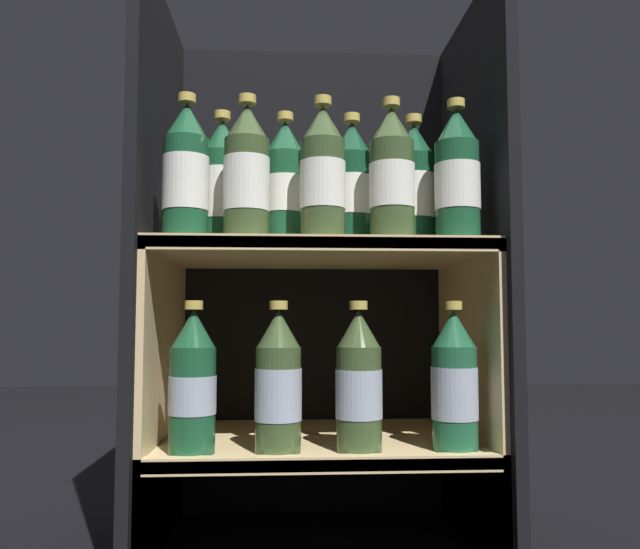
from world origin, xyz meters
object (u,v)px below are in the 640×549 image
(bottle_upper_front_2, at_px, (323,177))
(bottle_lower_front_2, at_px, (359,384))
(bottle_upper_front_4, at_px, (457,178))
(bottle_lower_front_3, at_px, (454,384))
(bottle_upper_back_2, at_px, (352,188))
(bottle_upper_back_3, at_px, (414,189))
(bottle_upper_front_0, at_px, (186,175))
(bottle_upper_front_1, at_px, (247,176))
(bottle_lower_front_1, at_px, (278,385))
(bottle_upper_front_3, at_px, (392,177))
(bottle_upper_back_0, at_px, (221,187))
(bottle_lower_front_0, at_px, (193,384))
(bottle_upper_back_1, at_px, (285,187))

(bottle_upper_front_2, xyz_separation_m, bottle_lower_front_2, (0.06, -0.00, -0.34))
(bottle_upper_front_4, height_order, bottle_lower_front_3, bottle_upper_front_4)
(bottle_upper_front_2, xyz_separation_m, bottle_upper_back_2, (0.06, 0.08, 0.00))
(bottle_upper_back_2, relative_size, bottle_upper_back_3, 1.00)
(bottle_upper_front_0, xyz_separation_m, bottle_upper_front_1, (0.10, 0.00, -0.00))
(bottle_upper_front_0, relative_size, bottle_upper_front_4, 1.00)
(bottle_upper_back_3, xyz_separation_m, bottle_lower_front_1, (-0.24, -0.08, -0.34))
(bottle_upper_front_0, distance_m, bottle_upper_front_1, 0.10)
(bottle_upper_back_2, distance_m, bottle_lower_front_2, 0.35)
(bottle_upper_front_1, xyz_separation_m, bottle_lower_front_1, (0.05, -0.00, -0.34))
(bottle_upper_front_3, bearing_deg, bottle_lower_front_2, -180.00)
(bottle_lower_front_1, bearing_deg, bottle_lower_front_2, -0.00)
(bottle_lower_front_2, bearing_deg, bottle_upper_back_0, 160.25)
(bottle_lower_front_0, bearing_deg, bottle_upper_back_1, 29.94)
(bottle_upper_front_2, height_order, bottle_lower_front_3, bottle_upper_front_2)
(bottle_upper_front_0, relative_size, bottle_lower_front_2, 1.00)
(bottle_upper_front_2, distance_m, bottle_lower_front_3, 0.40)
(bottle_upper_back_2, xyz_separation_m, bottle_lower_front_2, (0.00, -0.08, -0.34))
(bottle_upper_front_2, distance_m, bottle_lower_front_0, 0.39)
(bottle_upper_back_1, distance_m, bottle_upper_back_3, 0.23)
(bottle_upper_front_4, bearing_deg, bottle_upper_front_0, 180.00)
(bottle_upper_front_1, relative_size, bottle_lower_front_1, 1.00)
(bottle_upper_front_0, height_order, bottle_upper_back_0, same)
(bottle_lower_front_2, bearing_deg, bottle_lower_front_3, 0.00)
(bottle_upper_back_0, height_order, bottle_upper_back_1, same)
(bottle_upper_back_1, relative_size, bottle_lower_front_3, 1.00)
(bottle_upper_front_1, bearing_deg, bottle_upper_back_3, 15.81)
(bottle_upper_front_3, bearing_deg, bottle_upper_front_2, 180.00)
(bottle_upper_front_1, bearing_deg, bottle_upper_front_2, -0.00)
(bottle_upper_front_2, bearing_deg, bottle_lower_front_0, 180.00)
(bottle_upper_front_0, xyz_separation_m, bottle_upper_back_2, (0.28, 0.08, 0.00))
(bottle_upper_back_2, bearing_deg, bottle_upper_front_1, -155.42)
(bottle_upper_front_1, xyz_separation_m, bottle_lower_front_2, (0.18, -0.00, -0.34))
(bottle_upper_back_0, distance_m, bottle_upper_back_2, 0.23)
(bottle_upper_back_2, height_order, bottle_lower_front_2, bottle_upper_back_2)
(bottle_upper_front_3, xyz_separation_m, bottle_lower_front_1, (-0.18, -0.00, -0.34))
(bottle_lower_front_0, bearing_deg, bottle_lower_front_3, 0.00)
(bottle_upper_front_0, distance_m, bottle_lower_front_2, 0.44)
(bottle_upper_front_4, height_order, bottle_upper_back_0, same)
(bottle_upper_front_1, bearing_deg, bottle_upper_back_2, 24.58)
(bottle_upper_front_4, relative_size, bottle_upper_back_0, 1.00)
(bottle_upper_front_3, distance_m, bottle_lower_front_0, 0.46)
(bottle_lower_front_1, bearing_deg, bottle_upper_back_3, 19.07)
(bottle_upper_back_2, bearing_deg, bottle_upper_back_0, 180.00)
(bottle_upper_back_1, xyz_separation_m, bottle_lower_front_3, (0.27, -0.08, -0.34))
(bottle_upper_front_4, height_order, bottle_lower_front_0, bottle_upper_front_4)
(bottle_upper_front_1, height_order, bottle_upper_back_0, same)
(bottle_upper_back_0, relative_size, bottle_lower_front_2, 1.00)
(bottle_upper_front_4, bearing_deg, bottle_upper_back_2, 153.50)
(bottle_lower_front_3, bearing_deg, bottle_upper_front_0, 180.00)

